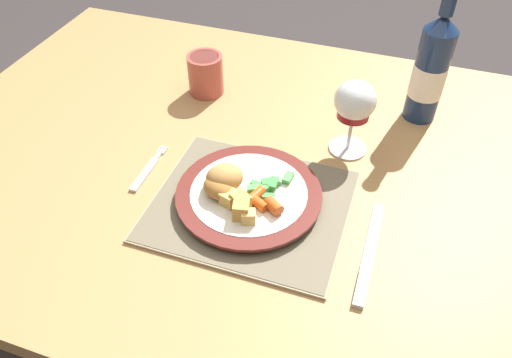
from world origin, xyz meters
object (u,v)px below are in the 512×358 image
object	(u,v)px
dining_table	(268,191)
table_knife	(367,261)
wine_glass	(355,104)
dinner_plate	(246,195)
drinking_cup	(206,73)
fork	(147,171)
bottle	(431,70)

from	to	relation	value
dining_table	table_knife	xyz separation A→B (m)	(0.22, -0.18, 0.09)
dining_table	wine_glass	world-z (taller)	wine_glass
dinner_plate	drinking_cup	bearing A→B (deg)	124.09
fork	drinking_cup	world-z (taller)	drinking_cup
fork	table_knife	xyz separation A→B (m)	(0.43, -0.07, 0.00)
fork	wine_glass	size ratio (longest dim) A/B	0.87
fork	table_knife	distance (m)	0.43
table_knife	dining_table	bearing A→B (deg)	140.73
dinner_plate	bottle	distance (m)	0.45
wine_glass	drinking_cup	bearing A→B (deg)	164.13
dining_table	wine_glass	distance (m)	0.25
dinner_plate	bottle	world-z (taller)	bottle
dining_table	wine_glass	bearing A→B (deg)	32.01
dinner_plate	table_knife	size ratio (longest dim) A/B	1.17
wine_glass	drinking_cup	distance (m)	0.36
fork	wine_glass	world-z (taller)	wine_glass
bottle	drinking_cup	xyz separation A→B (m)	(-0.46, -0.06, -0.07)
fork	bottle	world-z (taller)	bottle
dinner_plate	drinking_cup	world-z (taller)	drinking_cup
dinner_plate	drinking_cup	xyz separation A→B (m)	(-0.20, 0.30, 0.03)
fork	bottle	bearing A→B (deg)	36.83
dinner_plate	fork	xyz separation A→B (m)	(-0.20, 0.01, -0.01)
dining_table	bottle	xyz separation A→B (m)	(0.26, 0.24, 0.19)
table_knife	wine_glass	world-z (taller)	wine_glass
table_knife	bottle	world-z (taller)	bottle
wine_glass	drinking_cup	world-z (taller)	wine_glass
table_knife	fork	bearing A→B (deg)	170.03
dinner_plate	table_knife	xyz separation A→B (m)	(0.22, -0.06, -0.01)
dining_table	table_knife	bearing A→B (deg)	-39.27
bottle	drinking_cup	world-z (taller)	bottle
fork	bottle	distance (m)	0.59
dining_table	dinner_plate	xyz separation A→B (m)	(-0.00, -0.12, 0.10)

